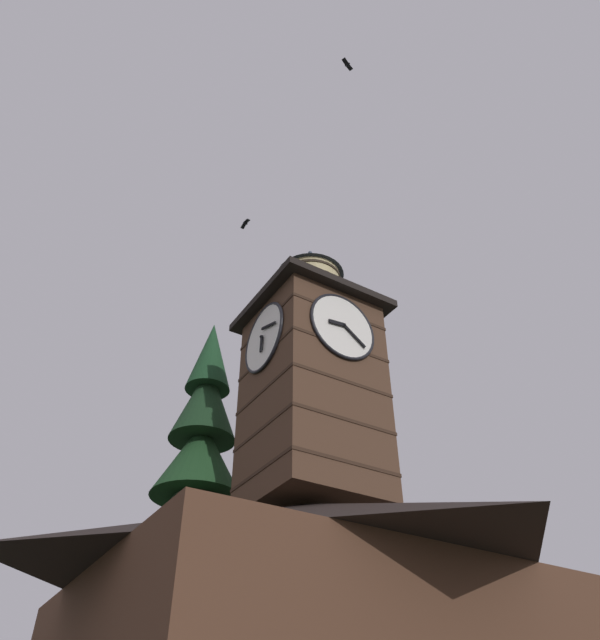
# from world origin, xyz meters

# --- Properties ---
(clock_tower) EXTENTS (4.13, 4.13, 9.70)m
(clock_tower) POSITION_xyz_m (-1.26, -0.39, 11.44)
(clock_tower) COLOR #4C3323
(clock_tower) RESTS_ON building_main
(pine_tree_behind) EXTENTS (5.04, 5.04, 15.71)m
(pine_tree_behind) POSITION_xyz_m (0.46, -4.75, 7.07)
(pine_tree_behind) COLOR #473323
(pine_tree_behind) RESTS_ON ground_plane
(moon) EXTENTS (1.58, 1.58, 1.58)m
(moon) POSITION_xyz_m (-13.76, -44.99, 17.92)
(moon) COLOR silver
(flying_bird_high) EXTENTS (0.50, 0.30, 0.10)m
(flying_bird_high) POSITION_xyz_m (0.73, 5.06, 19.80)
(flying_bird_high) COLOR black
(flying_bird_low) EXTENTS (0.18, 0.54, 0.11)m
(flying_bird_low) POSITION_xyz_m (1.11, -1.09, 17.79)
(flying_bird_low) COLOR black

